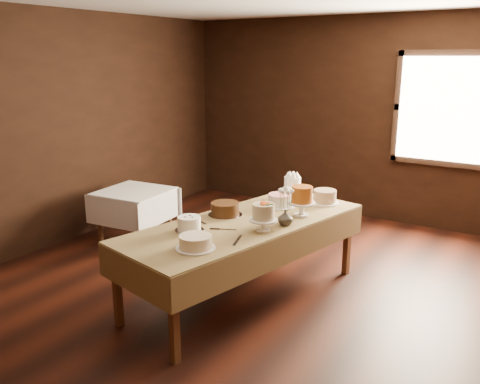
{
  "coord_description": "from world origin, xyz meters",
  "views": [
    {
      "loc": [
        2.61,
        -3.85,
        2.25
      ],
      "look_at": [
        0.0,
        0.2,
        0.95
      ],
      "focal_mm": 37.76,
      "sensor_mm": 36.0,
      "label": 1
    }
  ],
  "objects_px": {
    "display_table": "(245,227)",
    "cake_chocolate": "(225,209)",
    "cake_server_b": "(236,242)",
    "cake_server_c": "(266,213)",
    "cake_speckled": "(325,197)",
    "cake_server_d": "(285,222)",
    "cake_caramel": "(302,203)",
    "cake_server_a": "(228,230)",
    "cake_lattice": "(280,201)",
    "cake_meringue": "(292,187)",
    "cake_cream": "(195,243)",
    "flower_vase": "(285,218)",
    "side_table": "(134,196)",
    "cake_flowers": "(263,219)",
    "cake_server_e": "(201,222)",
    "cake_swirl": "(189,224)"
  },
  "relations": [
    {
      "from": "display_table",
      "to": "cake_server_c",
      "type": "height_order",
      "value": "cake_server_c"
    },
    {
      "from": "cake_speckled",
      "to": "cake_chocolate",
      "type": "xyz_separation_m",
      "value": [
        -0.63,
        -0.91,
        -0.01
      ]
    },
    {
      "from": "cake_flowers",
      "to": "flower_vase",
      "type": "distance_m",
      "value": 0.26
    },
    {
      "from": "display_table",
      "to": "cake_server_b",
      "type": "relative_size",
      "value": 10.91
    },
    {
      "from": "cake_lattice",
      "to": "cake_chocolate",
      "type": "relative_size",
      "value": 0.84
    },
    {
      "from": "cake_server_b",
      "to": "cake_server_d",
      "type": "distance_m",
      "value": 0.71
    },
    {
      "from": "side_table",
      "to": "cake_speckled",
      "type": "height_order",
      "value": "cake_speckled"
    },
    {
      "from": "cake_server_d",
      "to": "cake_server_a",
      "type": "bearing_deg",
      "value": -143.47
    },
    {
      "from": "cake_chocolate",
      "to": "side_table",
      "type": "bearing_deg",
      "value": 163.56
    },
    {
      "from": "cake_cream",
      "to": "cake_server_c",
      "type": "height_order",
      "value": "cake_cream"
    },
    {
      "from": "cake_lattice",
      "to": "cake_server_b",
      "type": "height_order",
      "value": "cake_lattice"
    },
    {
      "from": "cake_server_b",
      "to": "flower_vase",
      "type": "xyz_separation_m",
      "value": [
        0.13,
        0.62,
        0.07
      ]
    },
    {
      "from": "cake_speckled",
      "to": "cake_caramel",
      "type": "xyz_separation_m",
      "value": [
        -0.01,
        -0.52,
        0.06
      ]
    },
    {
      "from": "cake_lattice",
      "to": "cake_swirl",
      "type": "height_order",
      "value": "cake_swirl"
    },
    {
      "from": "side_table",
      "to": "cake_caramel",
      "type": "height_order",
      "value": "cake_caramel"
    },
    {
      "from": "cake_caramel",
      "to": "cake_server_e",
      "type": "height_order",
      "value": "cake_caramel"
    },
    {
      "from": "cake_caramel",
      "to": "cake_server_c",
      "type": "distance_m",
      "value": 0.37
    },
    {
      "from": "display_table",
      "to": "cake_cream",
      "type": "distance_m",
      "value": 0.8
    },
    {
      "from": "cake_server_e",
      "to": "flower_vase",
      "type": "relative_size",
      "value": 1.67
    },
    {
      "from": "cake_swirl",
      "to": "cake_server_b",
      "type": "bearing_deg",
      "value": -2.33
    },
    {
      "from": "display_table",
      "to": "cake_server_b",
      "type": "xyz_separation_m",
      "value": [
        0.24,
        -0.51,
        0.06
      ]
    },
    {
      "from": "cake_meringue",
      "to": "cake_cream",
      "type": "height_order",
      "value": "cake_meringue"
    },
    {
      "from": "cake_lattice",
      "to": "cake_caramel",
      "type": "height_order",
      "value": "cake_caramel"
    },
    {
      "from": "cake_server_d",
      "to": "cake_server_c",
      "type": "bearing_deg",
      "value": 134.14
    },
    {
      "from": "cake_meringue",
      "to": "cake_caramel",
      "type": "relative_size",
      "value": 0.83
    },
    {
      "from": "cake_chocolate",
      "to": "cake_server_e",
      "type": "xyz_separation_m",
      "value": [
        -0.07,
        -0.29,
        -0.06
      ]
    },
    {
      "from": "cake_flowers",
      "to": "cake_server_b",
      "type": "bearing_deg",
      "value": -96.69
    },
    {
      "from": "cake_caramel",
      "to": "cake_cream",
      "type": "relative_size",
      "value": 0.83
    },
    {
      "from": "cake_server_c",
      "to": "cake_server_a",
      "type": "bearing_deg",
      "value": 176.81
    },
    {
      "from": "cake_server_a",
      "to": "cake_server_c",
      "type": "relative_size",
      "value": 1.0
    },
    {
      "from": "cake_flowers",
      "to": "cake_server_b",
      "type": "distance_m",
      "value": 0.39
    },
    {
      "from": "cake_cream",
      "to": "cake_server_e",
      "type": "relative_size",
      "value": 1.52
    },
    {
      "from": "cake_speckled",
      "to": "cake_server_b",
      "type": "height_order",
      "value": "cake_speckled"
    },
    {
      "from": "cake_server_d",
      "to": "side_table",
      "type": "bearing_deg",
      "value": 151.88
    },
    {
      "from": "cake_speckled",
      "to": "cake_lattice",
      "type": "bearing_deg",
      "value": -133.17
    },
    {
      "from": "cake_swirl",
      "to": "cake_server_b",
      "type": "distance_m",
      "value": 0.51
    },
    {
      "from": "cake_speckled",
      "to": "cake_flowers",
      "type": "bearing_deg",
      "value": -95.21
    },
    {
      "from": "cake_speckled",
      "to": "flower_vase",
      "type": "bearing_deg",
      "value": -90.92
    },
    {
      "from": "display_table",
      "to": "cake_chocolate",
      "type": "height_order",
      "value": "cake_chocolate"
    },
    {
      "from": "cake_chocolate",
      "to": "flower_vase",
      "type": "distance_m",
      "value": 0.62
    },
    {
      "from": "cake_server_b",
      "to": "cake_lattice",
      "type": "bearing_deg",
      "value": 170.54
    },
    {
      "from": "cake_lattice",
      "to": "cake_server_a",
      "type": "relative_size",
      "value": 1.32
    },
    {
      "from": "cake_speckled",
      "to": "cake_server_c",
      "type": "height_order",
      "value": "cake_speckled"
    },
    {
      "from": "cake_speckled",
      "to": "cake_server_e",
      "type": "xyz_separation_m",
      "value": [
        -0.7,
        -1.2,
        -0.06
      ]
    },
    {
      "from": "cake_chocolate",
      "to": "cake_flowers",
      "type": "bearing_deg",
      "value": -19.39
    },
    {
      "from": "cake_lattice",
      "to": "cake_server_c",
      "type": "height_order",
      "value": "cake_lattice"
    },
    {
      "from": "cake_speckled",
      "to": "cake_server_d",
      "type": "xyz_separation_m",
      "value": [
        -0.05,
        -0.77,
        -0.06
      ]
    },
    {
      "from": "cake_server_b",
      "to": "cake_server_c",
      "type": "distance_m",
      "value": 0.87
    },
    {
      "from": "display_table",
      "to": "side_table",
      "type": "height_order",
      "value": "display_table"
    },
    {
      "from": "cake_swirl",
      "to": "cake_server_a",
      "type": "distance_m",
      "value": 0.35
    }
  ]
}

